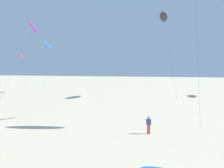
{
  "coord_description": "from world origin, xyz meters",
  "views": [
    {
      "loc": [
        6.92,
        -2.34,
        6.29
      ],
      "look_at": [
        1.25,
        21.1,
        4.62
      ],
      "focal_mm": 41.41,
      "sensor_mm": 36.0,
      "label": 1
    }
  ],
  "objects_px": {
    "flying_kite_8": "(163,17)",
    "person_near_right": "(149,124)",
    "flying_kite_5": "(48,46)",
    "flying_kite_7": "(34,28)",
    "flying_kite_6": "(22,57)"
  },
  "relations": [
    {
      "from": "person_near_right",
      "to": "flying_kite_8",
      "type": "bearing_deg",
      "value": 90.06
    },
    {
      "from": "flying_kite_6",
      "to": "person_near_right",
      "type": "relative_size",
      "value": 5.36
    },
    {
      "from": "flying_kite_6",
      "to": "flying_kite_7",
      "type": "xyz_separation_m",
      "value": [
        6.82,
        -6.64,
        4.76
      ]
    },
    {
      "from": "flying_kite_5",
      "to": "flying_kite_6",
      "type": "height_order",
      "value": "flying_kite_5"
    },
    {
      "from": "flying_kite_8",
      "to": "flying_kite_5",
      "type": "bearing_deg",
      "value": 175.25
    },
    {
      "from": "flying_kite_8",
      "to": "person_near_right",
      "type": "bearing_deg",
      "value": -89.94
    },
    {
      "from": "flying_kite_6",
      "to": "person_near_right",
      "type": "distance_m",
      "value": 39.28
    },
    {
      "from": "flying_kite_5",
      "to": "flying_kite_6",
      "type": "distance_m",
      "value": 7.15
    },
    {
      "from": "flying_kite_6",
      "to": "person_near_right",
      "type": "xyz_separation_m",
      "value": [
        29.23,
        -25.19,
        -7.4
      ]
    },
    {
      "from": "flying_kite_8",
      "to": "person_near_right",
      "type": "xyz_separation_m",
      "value": [
        0.03,
        -28.89,
        -15.05
      ]
    },
    {
      "from": "flying_kite_5",
      "to": "flying_kite_7",
      "type": "bearing_deg",
      "value": -73.38
    },
    {
      "from": "flying_kite_5",
      "to": "person_near_right",
      "type": "height_order",
      "value": "flying_kite_5"
    },
    {
      "from": "flying_kite_7",
      "to": "flying_kite_8",
      "type": "bearing_deg",
      "value": 24.8
    },
    {
      "from": "flying_kite_8",
      "to": "flying_kite_7",
      "type": "bearing_deg",
      "value": -155.2
    },
    {
      "from": "flying_kite_7",
      "to": "person_near_right",
      "type": "height_order",
      "value": "flying_kite_7"
    }
  ]
}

